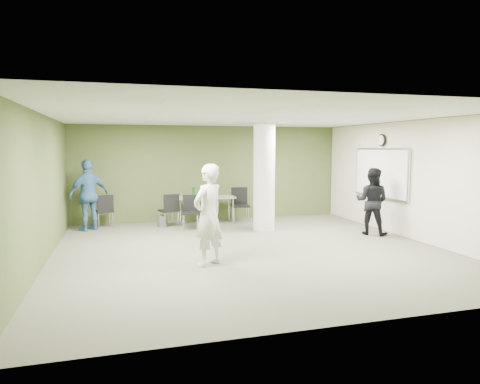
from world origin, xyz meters
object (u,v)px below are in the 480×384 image
object	(u,v)px
chair_back_left	(104,208)
woman_white	(208,215)
man_black	(372,201)
man_blue	(89,195)
folding_table	(205,198)

from	to	relation	value
chair_back_left	woman_white	size ratio (longest dim) A/B	0.48
man_black	man_blue	bearing A→B (deg)	24.93
man_black	folding_table	bearing A→B (deg)	9.86
chair_back_left	man_black	bearing A→B (deg)	141.56
chair_back_left	man_black	world-z (taller)	man_black
man_black	man_blue	size ratio (longest dim) A/B	0.90
folding_table	man_blue	distance (m)	3.11
woman_white	man_black	size ratio (longest dim) A/B	1.13
chair_back_left	man_black	size ratio (longest dim) A/B	0.54
folding_table	woman_white	world-z (taller)	woman_white
folding_table	man_blue	size ratio (longest dim) A/B	0.90
man_black	chair_back_left	bearing A→B (deg)	21.90
woman_white	chair_back_left	bearing A→B (deg)	-101.99
folding_table	woman_white	xyz separation A→B (m)	(-0.78, -4.24, 0.20)
woman_white	man_black	distance (m)	4.77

